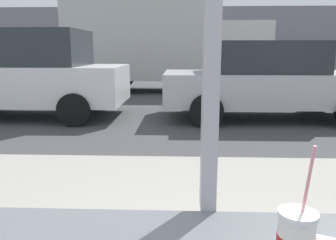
{
  "coord_description": "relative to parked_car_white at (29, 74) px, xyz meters",
  "views": [
    {
      "loc": [
        -0.09,
        -0.95,
        1.45
      ],
      "look_at": [
        -0.2,
        1.91,
        0.84
      ],
      "focal_mm": 35.66,
      "sensor_mm": 36.0,
      "label": 1
    }
  ],
  "objects": [
    {
      "name": "building_facade_far",
      "position": [
        3.39,
        14.86,
        1.1
      ],
      "size": [
        28.0,
        1.2,
        4.05
      ],
      "primitive_type": "cube",
      "color": "gray",
      "rests_on": "ground"
    },
    {
      "name": "box_truck",
      "position": [
        2.64,
        4.74,
        0.73
      ],
      "size": [
        6.79,
        2.44,
        3.07
      ],
      "color": "beige",
      "rests_on": "ground"
    },
    {
      "name": "sidewalk_strip",
      "position": [
        3.39,
        -4.57,
        -0.85
      ],
      "size": [
        16.0,
        2.8,
        0.15
      ],
      "primitive_type": "cube",
      "color": "#9E998E",
      "rests_on": "ground"
    },
    {
      "name": "parked_car_white",
      "position": [
        0.0,
        0.0,
        0.0
      ],
      "size": [
        4.22,
        2.03,
        1.86
      ],
      "color": "silver",
      "rests_on": "ground"
    },
    {
      "name": "ground_plane",
      "position": [
        3.39,
        1.83,
        -0.93
      ],
      "size": [
        60.0,
        60.0,
        0.0
      ],
      "primitive_type": "plane",
      "color": "#424244"
    },
    {
      "name": "parked_car_silver",
      "position": [
        5.09,
        0.0,
        -0.1
      ],
      "size": [
        4.38,
        2.0,
        1.62
      ],
      "color": "#BCBCC1",
      "rests_on": "ground"
    }
  ]
}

